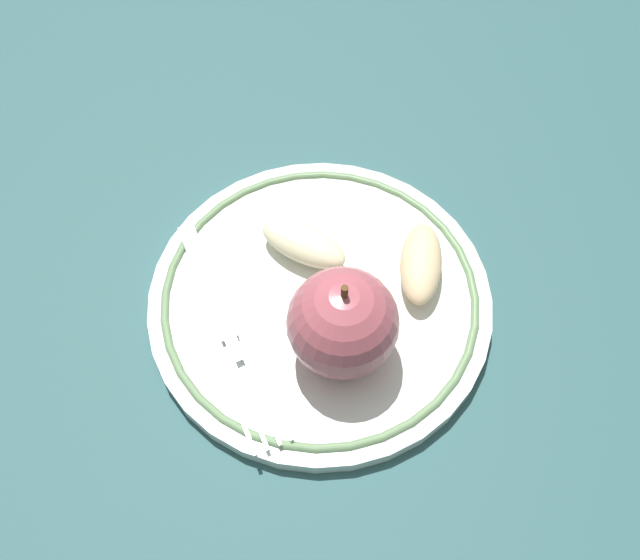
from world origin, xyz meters
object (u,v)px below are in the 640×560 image
(fork, at_px, (223,321))
(apple_slice_front, at_px, (421,263))
(plate, at_px, (320,300))
(apple_red_whole, at_px, (345,321))
(apple_slice_back, at_px, (303,244))

(fork, bearing_deg, apple_slice_front, 83.55)
(plate, relative_size, apple_red_whole, 3.00)
(plate, relative_size, apple_slice_front, 3.65)
(fork, bearing_deg, plate, 85.02)
(apple_slice_front, height_order, apple_slice_back, same)
(apple_slice_back, bearing_deg, fork, 75.46)
(apple_red_whole, relative_size, apple_slice_front, 1.22)
(plate, height_order, apple_red_whole, apple_red_whole)
(plate, relative_size, fork, 1.37)
(apple_red_whole, relative_size, fork, 0.46)
(apple_slice_front, bearing_deg, apple_red_whole, 143.60)
(apple_slice_back, distance_m, fork, 0.08)
(plate, distance_m, apple_slice_back, 0.04)
(apple_slice_front, relative_size, fork, 0.37)
(apple_slice_front, distance_m, apple_slice_back, 0.08)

